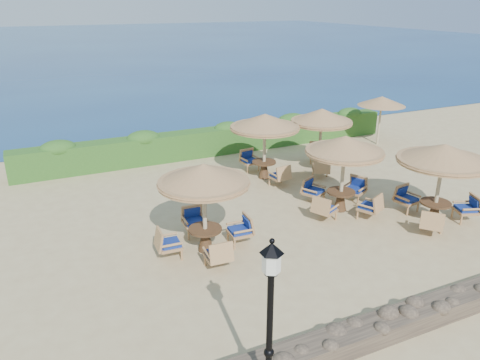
% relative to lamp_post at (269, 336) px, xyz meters
% --- Properties ---
extents(ground, '(120.00, 120.00, 0.00)m').
position_rel_lamp_post_xyz_m(ground, '(4.80, 6.80, -1.55)').
color(ground, tan).
rests_on(ground, ground).
extents(sea, '(160.00, 160.00, 0.00)m').
position_rel_lamp_post_xyz_m(sea, '(4.80, 76.80, -1.55)').
color(sea, navy).
rests_on(sea, ground).
extents(hedge, '(18.00, 0.90, 1.20)m').
position_rel_lamp_post_xyz_m(hedge, '(4.80, 14.00, -0.95)').
color(hedge, '#234E19').
rests_on(hedge, ground).
extents(stone_wall, '(15.00, 0.65, 0.44)m').
position_rel_lamp_post_xyz_m(stone_wall, '(4.80, 0.60, -1.33)').
color(stone_wall, brown).
rests_on(stone_wall, ground).
extents(lamp_post, '(0.44, 0.44, 3.31)m').
position_rel_lamp_post_xyz_m(lamp_post, '(0.00, 0.00, 0.00)').
color(lamp_post, black).
rests_on(lamp_post, ground).
extents(extra_parasol, '(2.30, 2.30, 2.41)m').
position_rel_lamp_post_xyz_m(extra_parasol, '(12.60, 12.00, 0.62)').
color(extra_parasol, tan).
rests_on(extra_parasol, ground).
extents(cafe_set_0, '(2.83, 2.83, 2.65)m').
position_rel_lamp_post_xyz_m(cafe_set_0, '(0.99, 5.67, 0.21)').
color(cafe_set_0, tan).
rests_on(cafe_set_0, ground).
extents(cafe_set_1, '(2.83, 2.83, 2.65)m').
position_rel_lamp_post_xyz_m(cafe_set_1, '(6.17, 6.32, 0.22)').
color(cafe_set_1, tan).
rests_on(cafe_set_1, ground).
extents(cafe_set_2, '(2.86, 2.86, 2.65)m').
position_rel_lamp_post_xyz_m(cafe_set_2, '(8.38, 4.28, 0.37)').
color(cafe_set_2, tan).
rests_on(cafe_set_2, ground).
extents(cafe_set_3, '(2.76, 2.86, 2.65)m').
position_rel_lamp_post_xyz_m(cafe_set_3, '(5.24, 10.18, 0.45)').
color(cafe_set_3, tan).
rests_on(cafe_set_3, ground).
extents(cafe_set_4, '(2.54, 2.79, 2.65)m').
position_rel_lamp_post_xyz_m(cafe_set_4, '(7.77, 10.03, 0.41)').
color(cafe_set_4, tan).
rests_on(cafe_set_4, ground).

